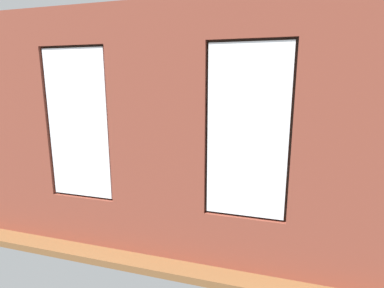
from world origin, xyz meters
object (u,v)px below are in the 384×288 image
(couch_by_window, at_px, (143,208))
(potted_plant_near_tv, at_px, (67,164))
(couch_left, at_px, (334,195))
(remote_gray, at_px, (191,170))
(table_plant_small, at_px, (181,161))
(remote_black, at_px, (187,168))
(potted_plant_corner_far_left, at_px, (370,217))
(potted_plant_by_left_couch, at_px, (306,166))
(potted_plant_beside_window_right, at_px, (61,179))
(media_console, at_px, (80,174))
(papasan_chair, at_px, (222,157))
(coffee_table, at_px, (188,171))
(cup_ceramic, at_px, (167,166))
(tv_flatscreen, at_px, (78,150))
(potted_plant_corner_near_left, at_px, (328,159))
(remote_silver, at_px, (207,167))
(potted_plant_foreground_right, at_px, (132,139))

(couch_by_window, relative_size, potted_plant_near_tv, 1.51)
(couch_left, height_order, remote_gray, couch_left)
(table_plant_small, xyz_separation_m, remote_black, (-0.18, 0.10, -0.12))
(remote_black, bearing_deg, potted_plant_corner_far_left, 113.27)
(table_plant_small, relative_size, potted_plant_by_left_couch, 0.33)
(couch_by_window, distance_m, potted_plant_beside_window_right, 1.53)
(media_console, bearing_deg, papasan_chair, -149.77)
(coffee_table, xyz_separation_m, cup_ceramic, (0.44, 0.12, 0.10))
(remote_gray, xyz_separation_m, tv_flatscreen, (2.58, 0.35, 0.35))
(papasan_chair, relative_size, potted_plant_corner_far_left, 0.91)
(potted_plant_near_tv, bearing_deg, potted_plant_corner_far_left, 174.03)
(couch_left, height_order, media_console, couch_left)
(table_plant_small, bearing_deg, potted_plant_corner_near_left, -155.77)
(coffee_table, xyz_separation_m, table_plant_small, (0.18, -0.10, 0.18))
(media_console, xyz_separation_m, potted_plant_corner_near_left, (-5.56, -2.04, 0.26))
(cup_ceramic, height_order, table_plant_small, table_plant_small)
(couch_by_window, relative_size, couch_left, 1.09)
(potted_plant_by_left_couch, bearing_deg, potted_plant_beside_window_right, 35.30)
(table_plant_small, distance_m, potted_plant_by_left_couch, 2.83)
(table_plant_small, bearing_deg, remote_silver, -176.20)
(cup_ceramic, bearing_deg, coffee_table, -165.13)
(media_console, xyz_separation_m, potted_plant_foreground_right, (-0.30, -2.00, 0.47))
(potted_plant_corner_near_left, bearing_deg, cup_ceramic, 25.54)
(remote_silver, distance_m, potted_plant_beside_window_right, 3.00)
(papasan_chair, height_order, potted_plant_corner_near_left, potted_plant_corner_near_left)
(tv_flatscreen, bearing_deg, potted_plant_corner_far_left, 163.95)
(remote_black, xyz_separation_m, tv_flatscreen, (2.47, 0.46, 0.35))
(couch_left, xyz_separation_m, potted_plant_corner_far_left, (-0.16, 1.60, 0.33))
(couch_left, height_order, potted_plant_beside_window_right, potted_plant_beside_window_right)
(remote_silver, xyz_separation_m, potted_plant_by_left_couch, (-2.13, -0.75, 0.01))
(coffee_table, bearing_deg, table_plant_small, -27.98)
(potted_plant_corner_near_left, height_order, potted_plant_by_left_couch, potted_plant_corner_near_left)
(table_plant_small, distance_m, tv_flatscreen, 2.36)
(couch_left, bearing_deg, couch_by_window, -59.82)
(cup_ceramic, bearing_deg, tv_flatscreen, 9.73)
(potted_plant_corner_near_left, bearing_deg, potted_plant_beside_window_right, 37.54)
(media_console, bearing_deg, potted_plant_foreground_right, -98.54)
(cup_ceramic, distance_m, papasan_chair, 1.69)
(remote_gray, distance_m, media_console, 2.61)
(media_console, height_order, potted_plant_foreground_right, potted_plant_foreground_right)
(remote_black, height_order, tv_flatscreen, tv_flatscreen)
(remote_silver, relative_size, potted_plant_by_left_couch, 0.24)
(remote_gray, relative_size, potted_plant_foreground_right, 0.15)
(coffee_table, relative_size, potted_plant_beside_window_right, 1.29)
(remote_gray, distance_m, potted_plant_by_left_couch, 2.62)
(potted_plant_by_left_couch, bearing_deg, cup_ceramic, 18.71)
(couch_by_window, xyz_separation_m, media_console, (2.32, -1.49, -0.09))
(couch_by_window, relative_size, tv_flatscreen, 2.06)
(potted_plant_corner_near_left, bearing_deg, potted_plant_near_tv, 31.86)
(couch_left, distance_m, table_plant_small, 3.17)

